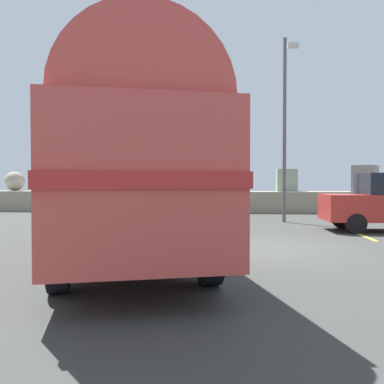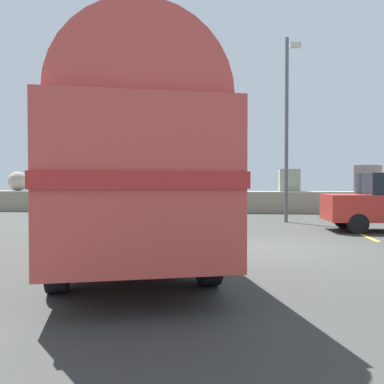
% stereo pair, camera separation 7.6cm
% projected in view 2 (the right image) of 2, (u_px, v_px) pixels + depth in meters
% --- Properties ---
extents(ground, '(32.00, 26.00, 0.02)m').
position_uv_depth(ground, '(259.00, 248.00, 10.02)').
color(ground, '#383A36').
extents(breakwater, '(31.36, 2.41, 2.42)m').
position_uv_depth(breakwater, '(247.00, 199.00, 21.74)').
color(breakwater, gray).
rests_on(breakwater, ground).
extents(vintage_coach, '(4.83, 8.91, 3.70)m').
position_uv_depth(vintage_coach, '(128.00, 161.00, 8.70)').
color(vintage_coach, black).
rests_on(vintage_coach, ground).
extents(lamp_post, '(0.70, 0.83, 7.21)m').
position_uv_depth(lamp_post, '(288.00, 120.00, 16.28)').
color(lamp_post, '#5B5B60').
rests_on(lamp_post, ground).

